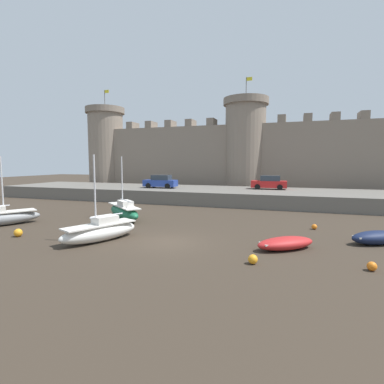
% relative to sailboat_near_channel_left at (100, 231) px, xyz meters
% --- Properties ---
extents(ground_plane, '(160.00, 160.00, 0.00)m').
position_rel_sailboat_near_channel_left_xyz_m(ground_plane, '(3.98, 0.99, -0.60)').
color(ground_plane, '#382D23').
extents(quay_road, '(60.29, 10.00, 1.50)m').
position_rel_sailboat_near_channel_left_xyz_m(quay_road, '(3.98, 20.06, 0.15)').
color(quay_road, '#666059').
rests_on(quay_road, ground).
extents(castle, '(54.86, 6.57, 17.02)m').
position_rel_sailboat_near_channel_left_xyz_m(castle, '(3.98, 30.12, 5.59)').
color(castle, gray).
rests_on(castle, ground).
extents(sailboat_near_channel_left, '(3.27, 5.12, 5.14)m').
position_rel_sailboat_near_channel_left_xyz_m(sailboat_near_channel_left, '(0.00, 0.00, 0.00)').
color(sailboat_near_channel_left, silver).
rests_on(sailboat_near_channel_left, ground).
extents(sailboat_foreground_left, '(5.17, 4.66, 5.18)m').
position_rel_sailboat_near_channel_left_xyz_m(sailboat_foreground_left, '(-2.39, 6.56, 0.05)').
color(sailboat_foreground_left, '#1E6B47').
rests_on(sailboat_foreground_left, ground).
extents(rowboat_midflat_centre, '(3.34, 2.58, 0.79)m').
position_rel_sailboat_near_channel_left_xyz_m(rowboat_midflat_centre, '(15.51, 4.42, -0.19)').
color(rowboat_midflat_centre, '#141E3D').
rests_on(rowboat_midflat_centre, ground).
extents(rowboat_midflat_right, '(3.48, 3.11, 0.69)m').
position_rel_sailboat_near_channel_left_xyz_m(rowboat_midflat_right, '(10.56, 1.68, -0.24)').
color(rowboat_midflat_right, red).
rests_on(rowboat_midflat_right, ground).
extents(mooring_buoy_near_shore, '(0.37, 0.37, 0.37)m').
position_rel_sailboat_near_channel_left_xyz_m(mooring_buoy_near_shore, '(12.37, 7.41, -0.42)').
color(mooring_buoy_near_shore, orange).
rests_on(mooring_buoy_near_shore, ground).
extents(mooring_buoy_off_centre, '(0.45, 0.45, 0.45)m').
position_rel_sailboat_near_channel_left_xyz_m(mooring_buoy_off_centre, '(9.19, -1.23, -0.38)').
color(mooring_buoy_off_centre, orange).
rests_on(mooring_buoy_off_centre, ground).
extents(mooring_buoy_near_channel, '(0.41, 0.41, 0.41)m').
position_rel_sailboat_near_channel_left_xyz_m(mooring_buoy_near_channel, '(14.20, -0.48, -0.40)').
color(mooring_buoy_near_channel, orange).
rests_on(mooring_buoy_near_channel, ground).
extents(mooring_buoy_mid_mud, '(0.51, 0.51, 0.51)m').
position_rel_sailboat_near_channel_left_xyz_m(mooring_buoy_mid_mud, '(-5.56, -0.81, -0.35)').
color(mooring_buoy_mid_mud, orange).
rests_on(mooring_buoy_mid_mud, ground).
extents(car_quay_east, '(4.16, 2.01, 1.62)m').
position_rel_sailboat_near_channel_left_xyz_m(car_quay_east, '(8.19, 21.71, 1.67)').
color(car_quay_east, red).
rests_on(car_quay_east, quay_road).
extents(car_quay_centre_west, '(4.16, 2.01, 1.62)m').
position_rel_sailboat_near_channel_left_xyz_m(car_quay_centre_west, '(-4.83, 19.23, 1.67)').
color(car_quay_centre_west, '#263F99').
rests_on(car_quay_centre_west, quay_road).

